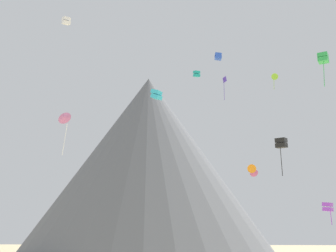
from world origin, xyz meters
TOP-DOWN VIEW (x-y plane):
  - rock_massif at (-12.11, 90.03)m, footprint 79.47×79.47m
  - kite_teal_mid at (6.24, 23.62)m, footprint 1.08×1.11m
  - kite_green_high at (23.58, 24.65)m, footprint 1.69×1.70m
  - kite_violet_low at (21.83, 21.29)m, footprint 1.41×1.39m
  - kite_black_mid at (17.17, 23.77)m, footprint 1.73×1.75m
  - kite_lime_high at (20.38, 57.38)m, footprint 1.49×0.71m
  - kite_rainbow_mid at (14.95, 55.83)m, footprint 1.83×1.33m
  - kite_cyan_mid at (1.09, 20.62)m, footprint 1.59×1.54m
  - kite_orange_low at (13.41, 28.20)m, footprint 1.26×0.66m
  - kite_pink_mid at (-11.47, 20.48)m, footprint 1.88×1.04m
  - kite_blue_high at (8.69, 48.43)m, footprint 1.52×1.46m
  - kite_indigo_high at (9.73, 53.23)m, footprint 0.87×0.93m
  - kite_white_high at (-15.38, 28.57)m, footprint 1.69×1.70m

SIDE VIEW (x-z plane):
  - kite_violet_low at x=21.83m, z-range 5.89..8.57m
  - kite_orange_low at x=13.41m, z-range 12.44..13.71m
  - kite_black_mid at x=17.17m, z-range 13.18..18.17m
  - kite_rainbow_mid at x=14.95m, z-range 15.52..17.17m
  - kite_pink_mid at x=-11.47m, z-range 16.30..22.36m
  - kite_cyan_mid at x=1.09m, z-range 21.34..22.84m
  - rock_massif at x=-12.11m, z-range -1.61..48.74m
  - kite_teal_mid at x=6.24m, z-range 25.36..26.36m
  - kite_green_high at x=23.58m, z-range 25.22..29.93m
  - kite_indigo_high at x=9.73m, z-range 32.32..37.43m
  - kite_lime_high at x=20.38m, z-range 35.28..38.84m
  - kite_white_high at x=-15.38m, z-range 37.39..38.89m
  - kite_blue_high at x=8.69m, z-range 38.08..39.40m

